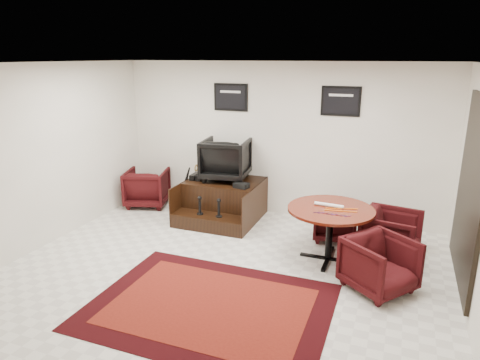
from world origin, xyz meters
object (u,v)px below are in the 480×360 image
at_px(shine_podium, 223,201).
at_px(table_chair_corner, 380,262).
at_px(shine_chair, 226,157).
at_px(table_chair_window, 391,233).
at_px(armchair_side, 147,186).
at_px(table_chair_back, 335,219).
at_px(meeting_table, 331,214).

xyz_separation_m(shine_podium, table_chair_corner, (2.85, -1.64, 0.07)).
height_order(shine_chair, table_chair_window, shine_chair).
relative_size(shine_chair, armchair_side, 1.04).
bearing_deg(table_chair_window, table_chair_back, 74.49).
relative_size(meeting_table, table_chair_back, 1.81).
height_order(shine_podium, table_chair_back, shine_podium).
bearing_deg(shine_chair, shine_podium, 82.74).
distance_m(shine_podium, shine_chair, 0.80).
bearing_deg(table_chair_window, armchair_side, 90.74).
xyz_separation_m(shine_chair, table_chair_corner, (2.85, -1.78, -0.73)).
xyz_separation_m(shine_chair, meeting_table, (2.11, -1.17, -0.40)).
relative_size(shine_podium, table_chair_window, 1.75).
height_order(table_chair_window, table_chair_corner, table_chair_window).
height_order(meeting_table, table_chair_back, meeting_table).
bearing_deg(table_chair_back, table_chair_corner, 110.11).
distance_m(shine_chair, meeting_table, 2.45).
relative_size(meeting_table, table_chair_window, 1.55).
relative_size(shine_podium, table_chair_back, 2.04).
distance_m(shine_chair, table_chair_window, 3.13).
xyz_separation_m(armchair_side, table_chair_corner, (4.53, -1.73, -0.02)).
bearing_deg(meeting_table, table_chair_back, 92.92).
distance_m(armchair_side, table_chair_window, 4.68).
bearing_deg(table_chair_window, meeting_table, 124.66).
height_order(armchair_side, table_chair_back, armchair_side).
xyz_separation_m(shine_podium, table_chair_window, (2.95, -0.64, 0.08)).
relative_size(armchair_side, table_chair_window, 1.02).
relative_size(shine_podium, table_chair_corner, 1.80).
distance_m(armchair_side, table_chair_corner, 4.85).
xyz_separation_m(shine_podium, table_chair_back, (2.07, -0.23, 0.02)).
bearing_deg(meeting_table, shine_chair, 150.97).
xyz_separation_m(shine_chair, table_chair_window, (2.95, -0.79, -0.72)).
relative_size(meeting_table, table_chair_corner, 1.59).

